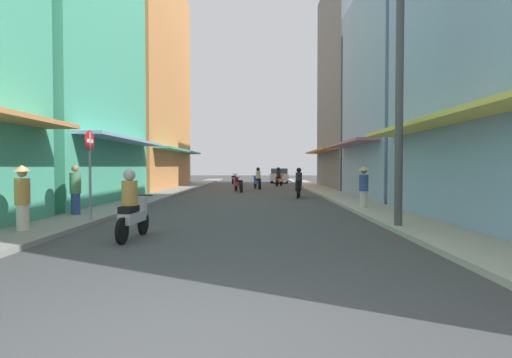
{
  "coord_description": "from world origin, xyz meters",
  "views": [
    {
      "loc": [
        0.65,
        -3.48,
        1.63
      ],
      "look_at": [
        0.46,
        17.24,
        1.01
      ],
      "focal_mm": 28.82,
      "sensor_mm": 36.0,
      "label": 1
    }
  ],
  "objects": [
    {
      "name": "sidewalk_right",
      "position": [
        4.84,
        19.91,
        0.06
      ],
      "size": [
        1.74,
        55.81,
        0.12
      ],
      "primitive_type": "cube",
      "color": "#ADA89E",
      "rests_on": "ground"
    },
    {
      "name": "motorbike_silver",
      "position": [
        -2.2,
        5.67,
        0.7
      ],
      "size": [
        0.55,
        1.81,
        1.58
      ],
      "color": "black",
      "rests_on": "ground"
    },
    {
      "name": "motorbike_orange",
      "position": [
        2.26,
        30.76,
        0.7
      ],
      "size": [
        0.76,
        1.74,
        1.58
      ],
      "color": "black",
      "rests_on": "ground"
    },
    {
      "name": "pedestrian_midway",
      "position": [
        -4.96,
        6.15,
        0.94
      ],
      "size": [
        0.44,
        0.44,
        1.67
      ],
      "color": "beige",
      "rests_on": "ground"
    },
    {
      "name": "utility_pole",
      "position": [
        4.21,
        7.08,
        3.6
      ],
      "size": [
        0.2,
        1.2,
        7.04
      ],
      "color": "#4C4C4F",
      "rests_on": "ground"
    },
    {
      "name": "building_right_far",
      "position": [
        8.7,
        27.51,
        7.82
      ],
      "size": [
        7.05,
        10.55,
        15.66
      ],
      "color": "slate",
      "rests_on": "ground"
    },
    {
      "name": "motorbike_black",
      "position": [
        2.69,
        18.01,
        0.7
      ],
      "size": [
        0.58,
        1.8,
        1.58
      ],
      "color": "black",
      "rests_on": "ground"
    },
    {
      "name": "parked_car",
      "position": [
        2.62,
        37.38,
        0.74
      ],
      "size": [
        2.0,
        4.2,
        1.45
      ],
      "color": "silver",
      "rests_on": "ground"
    },
    {
      "name": "pedestrian_foreground",
      "position": [
        -5.2,
        9.47,
        0.84
      ],
      "size": [
        0.34,
        0.34,
        1.68
      ],
      "color": "#334C8C",
      "rests_on": "ground"
    },
    {
      "name": "ground_plane",
      "position": [
        0.0,
        19.91,
        0.0
      ],
      "size": [
        105.19,
        105.19,
        0.0
      ],
      "primitive_type": "plane",
      "color": "#424244"
    },
    {
      "name": "sidewalk_left",
      "position": [
        -4.84,
        19.91,
        0.06
      ],
      "size": [
        1.74,
        55.81,
        0.12
      ],
      "primitive_type": "cube",
      "color": "gray",
      "rests_on": "ground"
    },
    {
      "name": "motorbike_blue",
      "position": [
        0.49,
        26.24,
        0.7
      ],
      "size": [
        0.68,
        1.77,
        1.58
      ],
      "color": "black",
      "rests_on": "ground"
    },
    {
      "name": "street_sign_no_entry",
      "position": [
        -4.11,
        7.99,
        1.72
      ],
      "size": [
        0.07,
        0.6,
        2.65
      ],
      "color": "gray",
      "rests_on": "ground"
    },
    {
      "name": "building_left_mid",
      "position": [
        -8.7,
        14.66,
        6.5
      ],
      "size": [
        7.05,
        9.61,
        13.0
      ],
      "color": "#4CB28C",
      "rests_on": "ground"
    },
    {
      "name": "building_left_far",
      "position": [
        -8.7,
        27.13,
        8.12
      ],
      "size": [
        7.05,
        13.95,
        16.25
      ],
      "color": "#D88C4C",
      "rests_on": "ground"
    },
    {
      "name": "motorbike_white",
      "position": [
        -1.74,
        34.91,
        0.5
      ],
      "size": [
        0.55,
        1.81,
        0.96
      ],
      "color": "black",
      "rests_on": "ground"
    },
    {
      "name": "building_right_mid",
      "position": [
        8.7,
        17.48,
        5.32
      ],
      "size": [
        7.05,
        8.54,
        10.64
      ],
      "color": "#8CA5CC",
      "rests_on": "ground"
    },
    {
      "name": "pedestrian_crossing",
      "position": [
        4.52,
        11.78,
        0.93
      ],
      "size": [
        0.44,
        0.44,
        1.65
      ],
      "color": "beige",
      "rests_on": "ground"
    },
    {
      "name": "motorbike_maroon",
      "position": [
        -0.74,
        22.93,
        0.5
      ],
      "size": [
        0.75,
        1.74,
        0.96
      ],
      "color": "black",
      "rests_on": "ground"
    }
  ]
}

